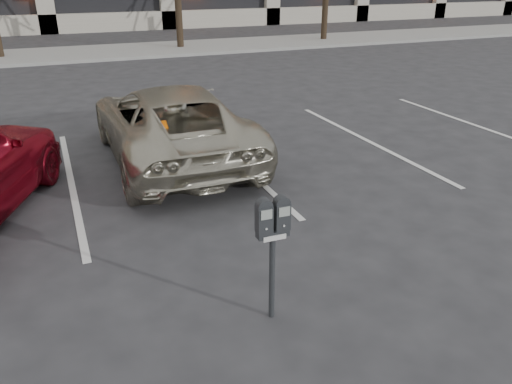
% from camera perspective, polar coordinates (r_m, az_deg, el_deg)
% --- Properties ---
extents(ground, '(140.00, 140.00, 0.00)m').
position_cam_1_polar(ground, '(6.57, -6.79, -4.35)').
color(ground, '#28282B').
rests_on(ground, ground).
extents(sidewalk, '(80.00, 4.00, 0.12)m').
position_cam_1_polar(sidewalk, '(21.86, -19.12, 14.73)').
color(sidewalk, gray).
rests_on(sidewalk, ground).
extents(stall_lines, '(16.90, 5.20, 0.00)m').
position_cam_1_polar(stall_lines, '(8.48, -20.36, 1.02)').
color(stall_lines, silver).
rests_on(stall_lines, ground).
extents(parking_meter, '(0.32, 0.13, 1.25)m').
position_cam_1_polar(parking_meter, '(4.52, 1.92, -4.31)').
color(parking_meter, black).
rests_on(parking_meter, ground).
extents(suv_silver, '(2.21, 4.77, 1.33)m').
position_cam_1_polar(suv_silver, '(8.92, -9.70, 7.78)').
color(suv_silver, '#B9B39D').
rests_on(suv_silver, ground).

